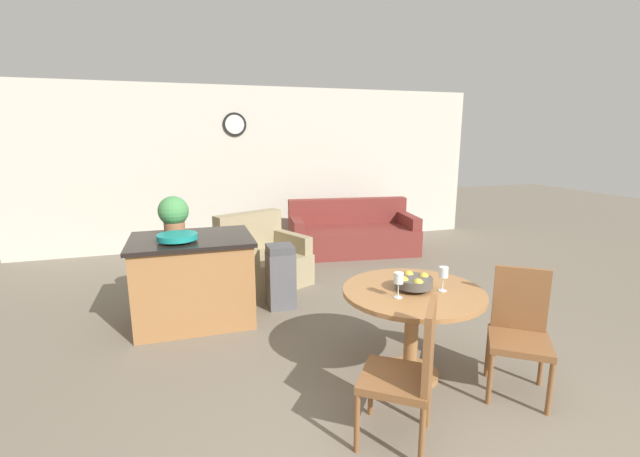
{
  "coord_description": "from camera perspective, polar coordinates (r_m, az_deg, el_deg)",
  "views": [
    {
      "loc": [
        -1.27,
        -1.63,
        1.89
      ],
      "look_at": [
        0.07,
        2.59,
        0.93
      ],
      "focal_mm": 24.0,
      "sensor_mm": 36.0,
      "label": 1
    }
  ],
  "objects": [
    {
      "name": "wall_back",
      "position": [
        7.54,
        -8.0,
        8.07
      ],
      "size": [
        8.0,
        0.09,
        2.7
      ],
      "color": "beige",
      "rests_on": "ground_plane"
    },
    {
      "name": "dining_table",
      "position": [
        3.47,
        12.22,
        -10.54
      ],
      "size": [
        1.09,
        1.09,
        0.73
      ],
      "color": "#9E6B3D",
      "rests_on": "ground_plane"
    },
    {
      "name": "dining_chair_near_left",
      "position": [
        2.79,
        11.74,
        -17.85
      ],
      "size": [
        0.59,
        0.59,
        0.93
      ],
      "rotation": [
        0.0,
        0.0,
        7.21
      ],
      "color": "brown",
      "rests_on": "ground_plane"
    },
    {
      "name": "dining_chair_near_right",
      "position": [
        3.57,
        25.07,
        -11.83
      ],
      "size": [
        0.59,
        0.59,
        0.93
      ],
      "rotation": [
        0.0,
        0.0,
        8.78
      ],
      "color": "brown",
      "rests_on": "ground_plane"
    },
    {
      "name": "fruit_bowl",
      "position": [
        3.38,
        12.39,
        -6.92
      ],
      "size": [
        0.29,
        0.29,
        0.13
      ],
      "color": "#4C4742",
      "rests_on": "dining_table"
    },
    {
      "name": "wine_glass_left",
      "position": [
        3.18,
        10.44,
        -6.67
      ],
      "size": [
        0.07,
        0.07,
        0.19
      ],
      "color": "silver",
      "rests_on": "dining_table"
    },
    {
      "name": "wine_glass_right",
      "position": [
        3.39,
        16.14,
        -5.76
      ],
      "size": [
        0.07,
        0.07,
        0.19
      ],
      "color": "silver",
      "rests_on": "dining_table"
    },
    {
      "name": "kitchen_island",
      "position": [
        4.61,
        -16.48,
        -6.5
      ],
      "size": [
        1.2,
        0.91,
        0.89
      ],
      "color": "#9E6B3D",
      "rests_on": "ground_plane"
    },
    {
      "name": "teal_bowl",
      "position": [
        4.34,
        -18.49,
        -1.07
      ],
      "size": [
        0.38,
        0.38,
        0.08
      ],
      "color": "teal",
      "rests_on": "kitchen_island"
    },
    {
      "name": "potted_plant",
      "position": [
        4.68,
        -18.95,
        1.89
      ],
      "size": [
        0.31,
        0.31,
        0.39
      ],
      "color": "#A36642",
      "rests_on": "kitchen_island"
    },
    {
      "name": "trash_bin",
      "position": [
        4.82,
        -5.28,
        -6.37
      ],
      "size": [
        0.29,
        0.3,
        0.71
      ],
      "color": "#56565B",
      "rests_on": "ground_plane"
    },
    {
      "name": "couch",
      "position": [
        7.08,
        4.29,
        -0.81
      ],
      "size": [
        2.13,
        1.21,
        0.85
      ],
      "rotation": [
        0.0,
        0.0,
        -0.13
      ],
      "color": "maroon",
      "rests_on": "ground_plane"
    },
    {
      "name": "armchair",
      "position": [
        5.62,
        -7.76,
        -4.29
      ],
      "size": [
        1.23,
        1.2,
        0.9
      ],
      "rotation": [
        0.0,
        0.0,
        0.43
      ],
      "color": "#998966",
      "rests_on": "ground_plane"
    }
  ]
}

